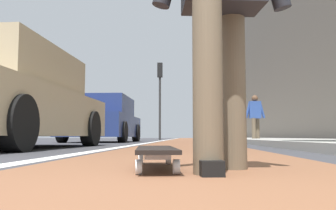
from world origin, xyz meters
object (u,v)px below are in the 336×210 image
skateboard (156,151)px  parked_car_near (6,101)px  parked_car_mid (103,121)px  pedestrian_distant (255,115)px  traffic_light (160,86)px

skateboard → parked_car_near: parked_car_near is taller
skateboard → parked_car_mid: size_ratio=0.20×
parked_car_near → parked_car_mid: size_ratio=1.07×
skateboard → parked_car_mid: parked_car_mid is taller
pedestrian_distant → parked_car_mid: bearing=100.3°
skateboard → parked_car_near: bearing=37.3°
parked_car_near → skateboard: bearing=-142.7°
parked_car_mid → pedestrian_distant: 5.22m
parked_car_mid → skateboard: bearing=-165.2°
traffic_light → pedestrian_distant: 8.38m
traffic_light → skateboard: bearing=-175.8°
skateboard → pedestrian_distant: size_ratio=0.53×
parked_car_mid → parked_car_near: bearing=-179.6°
parked_car_near → pedestrian_distant: pedestrian_distant is taller
traffic_light → pedestrian_distant: (-7.16, -3.86, -2.02)m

